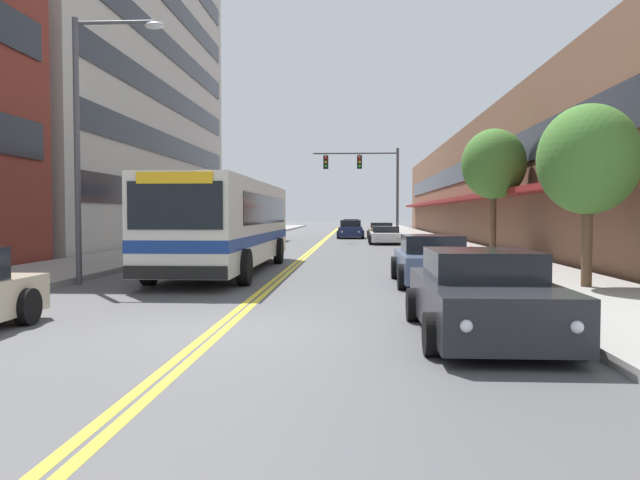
% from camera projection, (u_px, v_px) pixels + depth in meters
% --- Properties ---
extents(ground_plane, '(240.00, 240.00, 0.00)m').
position_uv_depth(ground_plane, '(325.00, 240.00, 47.26)').
color(ground_plane, '#4C4C4F').
extents(sidewalk_left, '(3.95, 106.00, 0.17)m').
position_uv_depth(sidewalk_left, '(227.00, 238.00, 47.67)').
color(sidewalk_left, gray).
rests_on(sidewalk_left, ground_plane).
extents(sidewalk_right, '(3.95, 106.00, 0.17)m').
position_uv_depth(sidewalk_right, '(424.00, 239.00, 46.84)').
color(sidewalk_right, gray).
rests_on(sidewalk_right, ground_plane).
extents(centre_line, '(0.34, 106.00, 0.01)m').
position_uv_depth(centre_line, '(325.00, 240.00, 47.26)').
color(centre_line, yellow).
rests_on(centre_line, ground_plane).
extents(office_tower_left, '(12.08, 30.50, 22.15)m').
position_uv_depth(office_tower_left, '(82.00, 75.00, 40.92)').
color(office_tower_left, '#BCB7AD').
rests_on(office_tower_left, ground_plane).
extents(storefront_row_right, '(9.10, 68.00, 7.86)m').
position_uv_depth(storefront_row_right, '(508.00, 187.00, 46.34)').
color(storefront_row_right, brown).
rests_on(storefront_row_right, ground_plane).
extents(city_bus, '(2.93, 12.38, 2.98)m').
position_uv_depth(city_bus, '(228.00, 221.00, 21.14)').
color(city_bus, silver).
rests_on(city_bus, ground_plane).
extents(car_black_parked_left_near, '(2.05, 4.42, 1.22)m').
position_uv_depth(car_black_parked_left_near, '(243.00, 237.00, 37.16)').
color(car_black_parked_left_near, black).
rests_on(car_black_parked_left_near, ground_plane).
extents(car_dark_grey_parked_left_far, '(2.01, 4.80, 1.23)m').
position_uv_depth(car_dark_grey_parked_left_far, '(263.00, 233.00, 44.49)').
color(car_dark_grey_parked_left_far, '#38383D').
rests_on(car_dark_grey_parked_left_far, ground_plane).
extents(car_charcoal_parked_right_foreground, '(2.15, 4.61, 1.36)m').
position_uv_depth(car_charcoal_parked_right_foreground, '(483.00, 296.00, 9.82)').
color(car_charcoal_parked_right_foreground, '#232328').
rests_on(car_charcoal_parked_right_foreground, ground_plane).
extents(car_slate_blue_parked_right_mid, '(2.10, 4.61, 1.35)m').
position_uv_depth(car_slate_blue_parked_right_mid, '(432.00, 261.00, 17.25)').
color(car_slate_blue_parked_right_mid, '#475675').
rests_on(car_slate_blue_parked_right_mid, ground_plane).
extents(car_beige_parked_right_far, '(2.17, 4.26, 1.27)m').
position_uv_depth(car_beige_parked_right_far, '(381.00, 231.00, 48.72)').
color(car_beige_parked_right_far, '#BCAD89').
rests_on(car_beige_parked_right_far, ground_plane).
extents(car_white_parked_right_end, '(2.19, 4.52, 1.14)m').
position_uv_depth(car_white_parked_right_end, '(385.00, 235.00, 40.45)').
color(car_white_parked_right_end, white).
rests_on(car_white_parked_right_end, ground_plane).
extents(car_red_moving_lead, '(2.18, 4.42, 1.39)m').
position_uv_depth(car_red_moving_lead, '(351.00, 226.00, 68.02)').
color(car_red_moving_lead, maroon).
rests_on(car_red_moving_lead, ground_plane).
extents(car_navy_moving_second, '(2.14, 4.56, 1.45)m').
position_uv_depth(car_navy_moving_second, '(351.00, 230.00, 50.15)').
color(car_navy_moving_second, '#19234C').
rests_on(car_navy_moving_second, ground_plane).
extents(traffic_signal_mast, '(5.89, 0.38, 6.46)m').
position_uv_depth(traffic_signal_mast, '(369.00, 175.00, 42.81)').
color(traffic_signal_mast, '#47474C').
rests_on(traffic_signal_mast, ground_plane).
extents(street_lamp_left_near, '(2.54, 0.28, 7.24)m').
position_uv_depth(street_lamp_left_near, '(91.00, 124.00, 16.92)').
color(street_lamp_left_near, '#47474C').
rests_on(street_lamp_left_near, ground_plane).
extents(street_tree_right_near, '(2.42, 2.42, 4.42)m').
position_uv_depth(street_tree_right_near, '(588.00, 160.00, 15.05)').
color(street_tree_right_near, brown).
rests_on(street_tree_right_near, sidewalk_right).
extents(street_tree_right_mid, '(2.72, 2.72, 5.41)m').
position_uv_depth(street_tree_right_mid, '(494.00, 164.00, 26.61)').
color(street_tree_right_mid, brown).
rests_on(street_tree_right_mid, sidewalk_right).
extents(fire_hydrant, '(0.31, 0.23, 0.75)m').
position_uv_depth(fire_hydrant, '(471.00, 258.00, 19.69)').
color(fire_hydrant, red).
rests_on(fire_hydrant, sidewalk_right).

